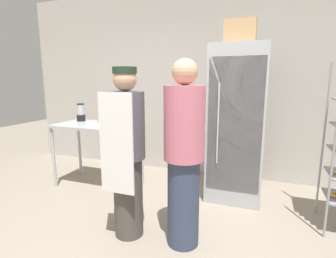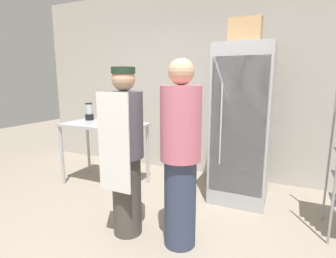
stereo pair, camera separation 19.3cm
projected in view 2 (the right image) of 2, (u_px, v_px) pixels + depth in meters
name	position (u px, v px, depth m)	size (l,w,h in m)	color
ground_plane	(134.00, 258.00, 2.24)	(14.00, 14.00, 0.00)	gray
back_wall	(212.00, 83.00, 4.06)	(6.40, 0.12, 2.92)	#B7B2A8
refrigerator	(242.00, 125.00, 3.23)	(0.67, 0.72, 1.91)	#ADAFB5
prep_counter	(104.00, 131.00, 3.74)	(1.19, 0.63, 0.89)	#ADAFB5
donut_box	(113.00, 121.00, 3.63)	(0.28, 0.24, 0.28)	silver
blender_pitcher	(89.00, 112.00, 4.03)	(0.13, 0.13, 0.26)	black
cardboard_storage_box	(245.00, 31.00, 2.98)	(0.36, 0.26, 0.29)	tan
person_baker	(125.00, 151.00, 2.47)	(0.34, 0.36, 1.62)	#47423D
person_customer	(181.00, 155.00, 2.29)	(0.36, 0.36, 1.68)	#333D56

